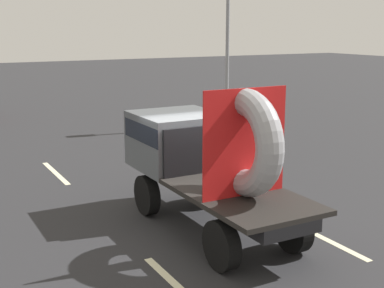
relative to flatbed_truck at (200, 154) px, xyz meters
The scene contains 7 objects.
ground_plane 1.66m from the flatbed_truck, 93.58° to the right, with size 120.00×120.00×0.00m, color #28282B.
flatbed_truck is the anchor object (origin of this frame).
traffic_light 12.26m from the flatbed_truck, 54.60° to the left, with size 0.42×0.36×6.89m.
lane_dash_left_near 3.41m from the flatbed_truck, 128.92° to the right, with size 2.15×0.16×0.01m, color beige.
lane_dash_left_far 6.32m from the flatbed_truck, 107.89° to the left, with size 2.85×0.16×0.01m, color beige.
lane_dash_right_near 3.33m from the flatbed_truck, 49.61° to the right, with size 2.48×0.16×0.01m, color beige.
lane_dash_right_far 5.49m from the flatbed_truck, 69.03° to the left, with size 2.54×0.16×0.01m, color beige.
Camera 1 is at (-5.70, -9.90, 4.47)m, focal length 49.04 mm.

